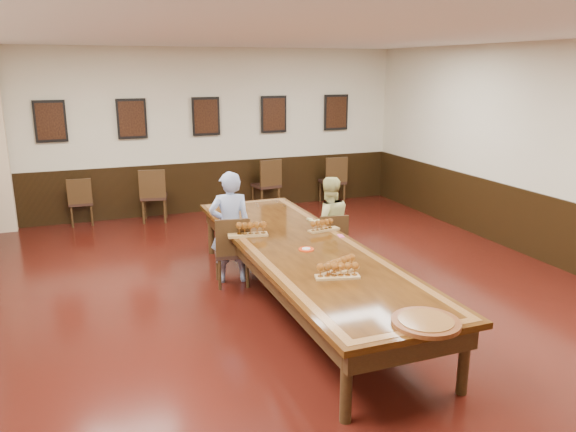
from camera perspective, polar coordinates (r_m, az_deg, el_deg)
name	(u,v)px	position (r m, az deg, el deg)	size (l,w,h in m)	color
floor	(303,305)	(7.02, 1.49, -8.99)	(8.00, 10.00, 0.02)	black
ceiling	(305,31)	(6.42, 1.69, 18.28)	(8.00, 10.00, 0.02)	white
wall_back	(206,132)	(11.27, -8.36, 8.49)	(8.00, 0.02, 3.20)	beige
wall_right	(566,157)	(8.86, 26.39, 5.38)	(0.02, 10.00, 3.20)	beige
chair_man	(232,250)	(7.50, -5.75, -3.46)	(0.45, 0.49, 0.95)	black
chair_woman	(330,242)	(7.94, 4.27, -2.69)	(0.41, 0.44, 0.87)	black
spare_chair_a	(81,201)	(10.99, -20.31, 1.44)	(0.42, 0.46, 0.89)	black
spare_chair_b	(154,195)	(10.84, -13.48, 2.12)	(0.48, 0.52, 1.02)	black
spare_chair_c	(266,183)	(11.53, -2.27, 3.32)	(0.48, 0.53, 1.03)	black
spare_chair_d	(332,180)	(11.96, 4.54, 3.68)	(0.48, 0.52, 1.02)	black
person_man	(230,227)	(7.52, -5.89, -1.16)	(0.56, 0.37, 1.52)	#4767B3
person_woman	(328,224)	(7.96, 4.11, -0.81)	(0.67, 0.52, 1.36)	#D1D083
pink_phone	(341,236)	(7.15, 5.38, -2.04)	(0.06, 0.13, 0.01)	#DE4A90
wainscoting	(303,266)	(6.82, 1.51, -5.07)	(8.00, 10.00, 1.00)	black
conference_table	(303,257)	(6.79, 1.52, -4.19)	(1.40, 5.00, 0.76)	black
posters	(206,116)	(11.17, -8.33, 9.98)	(6.14, 0.04, 0.74)	black
flight_a	(249,230)	(7.12, -4.00, -1.38)	(0.52, 0.24, 0.19)	olive
flight_b	(323,226)	(7.34, 3.62, -0.99)	(0.44, 0.18, 0.16)	olive
flight_c	(341,266)	(5.90, 5.38, -5.03)	(0.46, 0.29, 0.17)	olive
flight_d	(338,271)	(5.73, 5.06, -5.59)	(0.47, 0.25, 0.17)	olive
red_plate_grp	(306,249)	(6.59, 1.87, -3.41)	(0.18, 0.18, 0.02)	red
carved_platter	(426,322)	(4.90, 13.83, -10.44)	(0.65, 0.65, 0.05)	#4F240F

